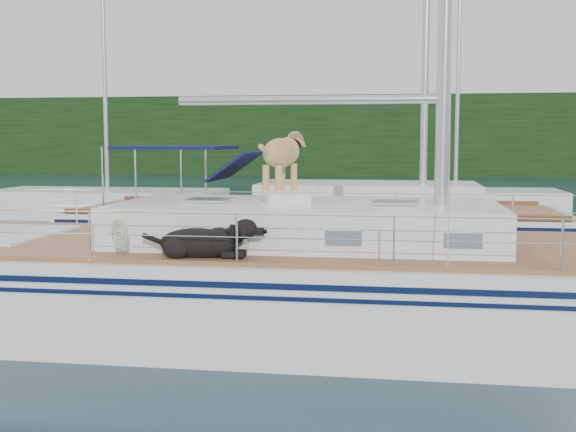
# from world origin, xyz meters

# --- Properties ---
(ground) EXTENTS (120.00, 120.00, 0.00)m
(ground) POSITION_xyz_m (0.00, 0.00, 0.00)
(ground) COLOR black
(ground) RESTS_ON ground
(tree_line) EXTENTS (90.00, 3.00, 6.00)m
(tree_line) POSITION_xyz_m (0.00, 45.00, 3.00)
(tree_line) COLOR black
(tree_line) RESTS_ON ground
(shore_bank) EXTENTS (92.00, 1.00, 1.20)m
(shore_bank) POSITION_xyz_m (0.00, 46.20, 0.60)
(shore_bank) COLOR #595147
(shore_bank) RESTS_ON ground
(main_sailboat) EXTENTS (12.00, 3.88, 14.01)m
(main_sailboat) POSITION_xyz_m (0.09, 0.00, 0.68)
(main_sailboat) COLOR white
(main_sailboat) RESTS_ON ground
(neighbor_sailboat) EXTENTS (11.00, 3.50, 13.30)m
(neighbor_sailboat) POSITION_xyz_m (0.28, 6.30, 0.63)
(neighbor_sailboat) COLOR white
(neighbor_sailboat) RESTS_ON ground
(bg_boat_west) EXTENTS (8.00, 3.00, 11.65)m
(bg_boat_west) POSITION_xyz_m (-8.00, 14.00, 0.45)
(bg_boat_west) COLOR white
(bg_boat_west) RESTS_ON ground
(bg_boat_center) EXTENTS (7.20, 3.00, 11.65)m
(bg_boat_center) POSITION_xyz_m (4.00, 16.00, 0.45)
(bg_boat_center) COLOR white
(bg_boat_center) RESTS_ON ground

